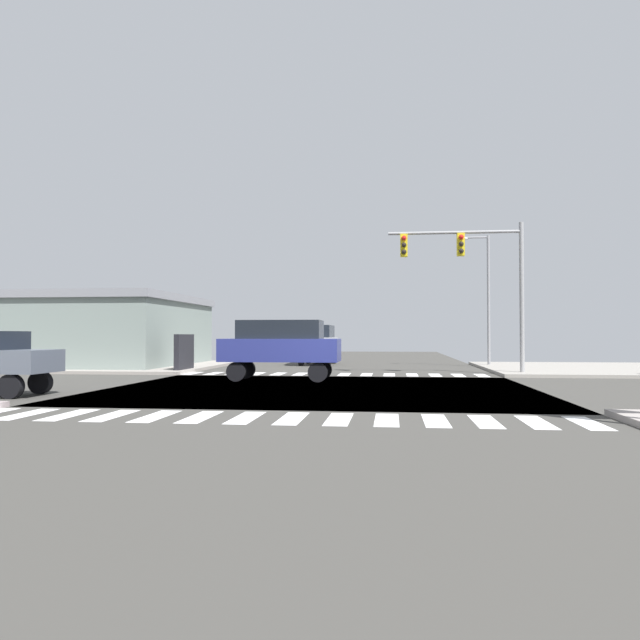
% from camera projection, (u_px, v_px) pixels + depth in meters
% --- Properties ---
extents(ground, '(90.00, 90.00, 0.05)m').
position_uv_depth(ground, '(320.00, 389.00, 20.30)').
color(ground, '#3D3B37').
extents(sidewalk_corner_ne, '(12.00, 12.00, 0.14)m').
position_uv_depth(sidewalk_corner_ne, '(606.00, 369.00, 30.72)').
color(sidewalk_corner_ne, gray).
rests_on(sidewalk_corner_ne, ground).
extents(sidewalk_corner_nw, '(12.00, 12.00, 0.14)m').
position_uv_depth(sidewalk_corner_nw, '(110.00, 366.00, 33.72)').
color(sidewalk_corner_nw, gray).
rests_on(sidewalk_corner_nw, ground).
extents(crosswalk_near, '(13.50, 2.00, 0.01)m').
position_uv_depth(crosswalk_near, '(269.00, 418.00, 13.08)').
color(crosswalk_near, silver).
rests_on(crosswalk_near, ground).
extents(crosswalk_far, '(13.50, 2.00, 0.01)m').
position_uv_depth(crosswalk_far, '(333.00, 374.00, 27.58)').
color(crosswalk_far, silver).
rests_on(crosswalk_far, ground).
extents(traffic_signal_mast, '(5.94, 0.55, 6.74)m').
position_uv_depth(traffic_signal_mast, '(470.00, 263.00, 27.35)').
color(traffic_signal_mast, gray).
rests_on(traffic_signal_mast, ground).
extents(street_lamp, '(1.78, 0.32, 7.27)m').
position_uv_depth(street_lamp, '(484.00, 287.00, 33.99)').
color(street_lamp, gray).
rests_on(street_lamp, ground).
extents(bank_building, '(16.53, 10.83, 3.94)m').
position_uv_depth(bank_building, '(57.00, 331.00, 34.55)').
color(bank_building, gray).
rests_on(bank_building, ground).
extents(suv_nearside_1, '(4.60, 1.96, 2.34)m').
position_uv_depth(suv_nearside_1, '(281.00, 344.00, 24.04)').
color(suv_nearside_1, black).
rests_on(suv_nearside_1, ground).
extents(suv_outer_3, '(1.96, 4.60, 2.34)m').
position_uv_depth(suv_outer_3, '(318.00, 341.00, 36.66)').
color(suv_outer_3, black).
rests_on(suv_outer_3, ground).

